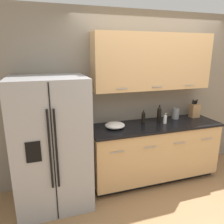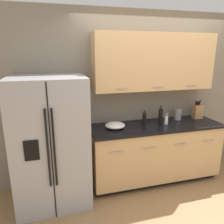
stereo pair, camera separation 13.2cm
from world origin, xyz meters
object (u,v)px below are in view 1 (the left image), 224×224
(refrigerator, at_px, (52,143))
(knife_block, at_px, (195,110))
(mixing_bowl, at_px, (115,125))
(soap_dispenser, at_px, (165,119))
(oil_bottle, at_px, (143,117))
(wine_bottle, at_px, (159,114))
(steel_canister, at_px, (176,113))

(refrigerator, relative_size, knife_block, 5.63)
(knife_block, distance_m, mixing_bowl, 1.47)
(refrigerator, distance_m, mixing_bowl, 0.91)
(mixing_bowl, bearing_deg, refrigerator, -173.31)
(soap_dispenser, height_order, oil_bottle, oil_bottle)
(wine_bottle, bearing_deg, mixing_bowl, -172.16)
(refrigerator, xyz_separation_m, wine_bottle, (1.68, 0.21, 0.19))
(soap_dispenser, relative_size, mixing_bowl, 0.57)
(knife_block, relative_size, mixing_bowl, 1.06)
(refrigerator, relative_size, oil_bottle, 8.66)
(knife_block, relative_size, wine_bottle, 1.16)
(knife_block, distance_m, steel_canister, 0.36)
(oil_bottle, relative_size, mixing_bowl, 0.69)
(soap_dispenser, distance_m, mixing_bowl, 0.81)
(oil_bottle, height_order, mixing_bowl, oil_bottle)
(wine_bottle, bearing_deg, oil_bottle, 179.32)
(knife_block, height_order, oil_bottle, knife_block)
(refrigerator, distance_m, soap_dispenser, 1.71)
(knife_block, distance_m, soap_dispenser, 0.67)
(knife_block, bearing_deg, soap_dispenser, -167.43)
(oil_bottle, relative_size, steel_canister, 1.03)
(wine_bottle, xyz_separation_m, mixing_bowl, (-0.78, -0.11, -0.08))
(refrigerator, height_order, soap_dispenser, refrigerator)
(soap_dispenser, relative_size, oil_bottle, 0.83)
(wine_bottle, xyz_separation_m, oil_bottle, (-0.27, 0.00, -0.03))
(soap_dispenser, bearing_deg, steel_canister, 29.65)
(wine_bottle, bearing_deg, soap_dispenser, -79.70)
(soap_dispenser, bearing_deg, wine_bottle, 100.30)
(soap_dispenser, xyz_separation_m, oil_bottle, (-0.30, 0.14, 0.03))
(wine_bottle, relative_size, oil_bottle, 1.32)
(steel_canister, bearing_deg, wine_bottle, -174.78)
(knife_block, xyz_separation_m, steel_canister, (-0.35, 0.02, -0.03))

